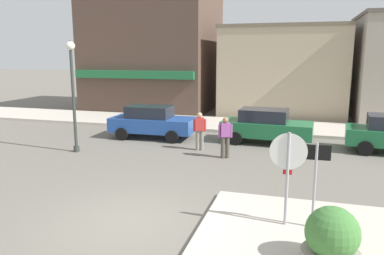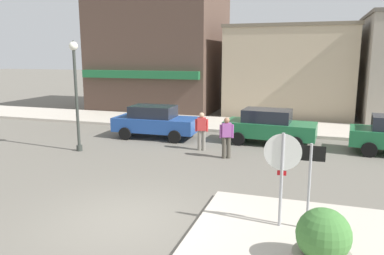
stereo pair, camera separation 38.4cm
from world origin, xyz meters
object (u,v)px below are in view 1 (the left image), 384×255
at_px(lamp_post, 72,80).
at_px(pedestrian_crossing_near, 200,130).
at_px(planter, 332,241).
at_px(stop_sign, 288,167).
at_px(one_way_sign, 315,177).
at_px(pedestrian_crossing_far, 225,136).
at_px(parked_car_second, 266,126).
at_px(parked_car_nearest, 152,121).

relative_size(lamp_post, pedestrian_crossing_near, 2.82).
bearing_deg(planter, stop_sign, 122.69).
bearing_deg(planter, pedestrian_crossing_near, 120.52).
relative_size(stop_sign, one_way_sign, 1.10).
bearing_deg(pedestrian_crossing_far, pedestrian_crossing_near, 144.66).
height_order(parked_car_second, pedestrian_crossing_near, pedestrian_crossing_near).
xyz_separation_m(parked_car_nearest, pedestrian_crossing_near, (2.82, -1.65, 0.06)).
relative_size(one_way_sign, parked_car_nearest, 0.52).
xyz_separation_m(planter, parked_car_nearest, (-7.50, 9.59, 0.25)).
height_order(lamp_post, parked_car_second, lamp_post).
bearing_deg(pedestrian_crossing_far, parked_car_second, 66.66).
height_order(parked_car_nearest, pedestrian_crossing_near, pedestrian_crossing_near).
bearing_deg(one_way_sign, pedestrian_crossing_near, 123.91).
xyz_separation_m(pedestrian_crossing_near, pedestrian_crossing_far, (1.27, -0.90, 0.00)).
distance_m(one_way_sign, planter, 1.64).
height_order(one_way_sign, pedestrian_crossing_near, one_way_sign).
relative_size(lamp_post, pedestrian_crossing_far, 2.82).
bearing_deg(pedestrian_crossing_near, one_way_sign, -56.09).
height_order(stop_sign, pedestrian_crossing_near, stop_sign).
relative_size(one_way_sign, pedestrian_crossing_near, 1.30).
xyz_separation_m(one_way_sign, lamp_post, (-9.23, 4.84, 1.63)).
relative_size(one_way_sign, parked_car_second, 0.51).
bearing_deg(parked_car_nearest, one_way_sign, -48.60).
relative_size(parked_car_nearest, parked_car_second, 0.99).
height_order(pedestrian_crossing_near, pedestrian_crossing_far, same).
xyz_separation_m(lamp_post, parked_car_nearest, (2.03, 3.33, -2.15)).
height_order(planter, parked_car_nearest, parked_car_nearest).
bearing_deg(stop_sign, parked_car_nearest, 128.86).
bearing_deg(stop_sign, planter, -57.31).
bearing_deg(lamp_post, parked_car_nearest, 58.65).
xyz_separation_m(planter, lamp_post, (-9.53, 6.26, 2.40)).
bearing_deg(parked_car_nearest, stop_sign, -51.14).
bearing_deg(parked_car_nearest, parked_car_second, 4.58).
bearing_deg(one_way_sign, parked_car_nearest, 131.40).
bearing_deg(pedestrian_crossing_near, lamp_post, -160.86).
bearing_deg(parked_car_nearest, pedestrian_crossing_far, -31.93).
bearing_deg(pedestrian_crossing_far, stop_sign, -65.97).
xyz_separation_m(one_way_sign, pedestrian_crossing_near, (-4.39, 6.53, -0.46)).
bearing_deg(pedestrian_crossing_near, parked_car_nearest, 149.69).
distance_m(parked_car_nearest, pedestrian_crossing_far, 4.82).
height_order(stop_sign, planter, stop_sign).
distance_m(one_way_sign, parked_car_second, 8.81).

